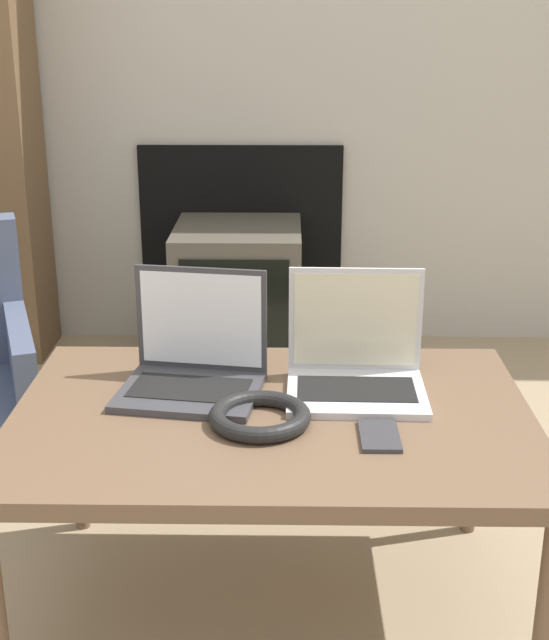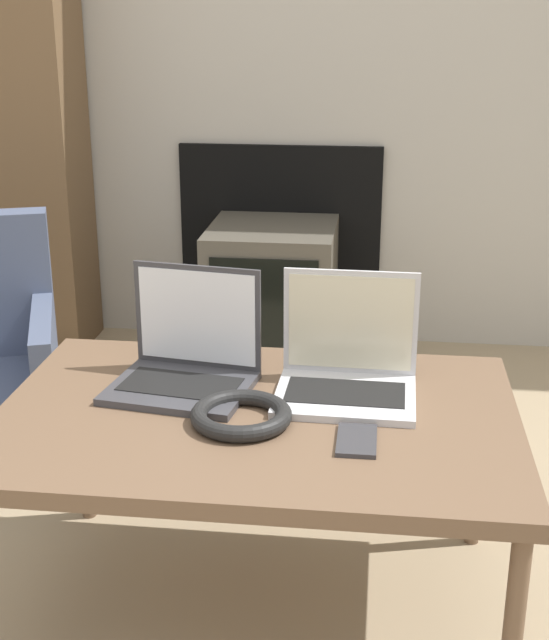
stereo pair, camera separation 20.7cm
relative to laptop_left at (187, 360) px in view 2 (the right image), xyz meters
name	(u,v)px [view 2 (the right image)]	position (x,y,z in m)	size (l,w,h in m)	color
wall_back	(323,0)	(0.17, 1.64, 0.75)	(7.00, 0.08, 2.60)	#ADA89E
table	(257,428)	(0.17, -0.12, -0.09)	(1.07, 0.73, 0.48)	brown
laptop_left	(187,360)	(0.00, 0.00, 0.00)	(0.32, 0.28, 0.25)	#38383D
laptop_right	(347,367)	(0.35, 0.00, 0.00)	(0.30, 0.25, 0.25)	silver
headphones	(241,415)	(0.15, -0.18, -0.04)	(0.20, 0.20, 0.03)	black
phone	(357,440)	(0.38, -0.24, -0.05)	(0.08, 0.13, 0.01)	#333338
tv	(272,294)	(0.02, 1.35, -0.28)	(0.46, 0.48, 0.51)	#4C473D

